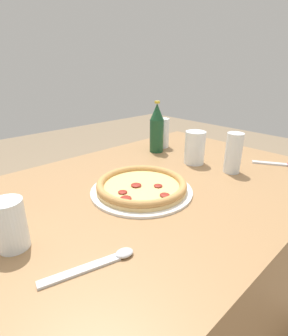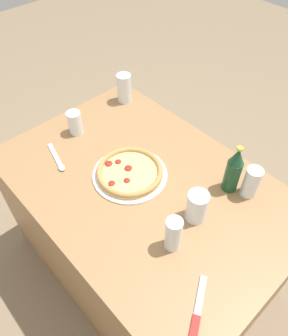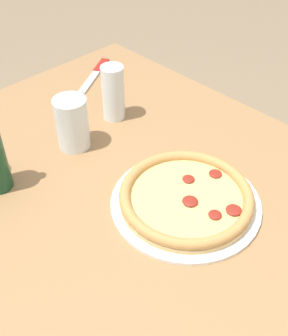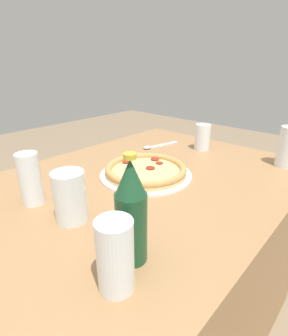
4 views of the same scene
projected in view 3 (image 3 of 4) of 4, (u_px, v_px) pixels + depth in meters
table at (154, 285)px, 1.20m from camera, size 1.28×0.87×0.75m
pizza_pepperoni at (186, 198)px, 0.90m from camera, size 0.33×0.33×0.04m
glass_lemonade at (113, 94)px, 1.12m from camera, size 0.06×0.06×0.15m
glass_orange_juice at (72, 126)px, 1.03m from camera, size 0.08×0.08×0.13m
knife at (95, 74)px, 1.34m from camera, size 0.13×0.20×0.01m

